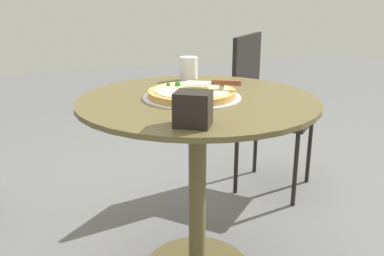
{
  "coord_description": "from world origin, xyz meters",
  "views": [
    {
      "loc": [
        1.45,
        -0.57,
        1.13
      ],
      "look_at": [
        -0.02,
        -0.02,
        0.63
      ],
      "focal_mm": 39.98,
      "sensor_mm": 36.0,
      "label": 1
    }
  ],
  "objects_px": {
    "pizza_server": "(213,83)",
    "patio_chair_near": "(263,102)",
    "napkin_dispenser": "(193,109)",
    "pizza_on_tray": "(192,94)",
    "drinking_cup": "(189,69)",
    "patio_table": "(197,144)"
  },
  "relations": [
    {
      "from": "pizza_on_tray",
      "to": "patio_chair_near",
      "type": "xyz_separation_m",
      "value": [
        -0.62,
        0.68,
        -0.25
      ]
    },
    {
      "from": "drinking_cup",
      "to": "napkin_dispenser",
      "type": "height_order",
      "value": "drinking_cup"
    },
    {
      "from": "pizza_on_tray",
      "to": "napkin_dispenser",
      "type": "xyz_separation_m",
      "value": [
        0.33,
        -0.12,
        0.04
      ]
    },
    {
      "from": "patio_table",
      "to": "napkin_dispenser",
      "type": "distance_m",
      "value": 0.42
    },
    {
      "from": "drinking_cup",
      "to": "patio_chair_near",
      "type": "xyz_separation_m",
      "value": [
        -0.31,
        0.58,
        -0.28
      ]
    },
    {
      "from": "patio_table",
      "to": "patio_chair_near",
      "type": "relative_size",
      "value": 1.01
    },
    {
      "from": "patio_chair_near",
      "to": "patio_table",
      "type": "bearing_deg",
      "value": -46.09
    },
    {
      "from": "napkin_dispenser",
      "to": "patio_table",
      "type": "bearing_deg",
      "value": -80.21
    },
    {
      "from": "patio_table",
      "to": "drinking_cup",
      "type": "height_order",
      "value": "drinking_cup"
    },
    {
      "from": "napkin_dispenser",
      "to": "pizza_on_tray",
      "type": "bearing_deg",
      "value": -76.68
    },
    {
      "from": "patio_table",
      "to": "pizza_on_tray",
      "type": "bearing_deg",
      "value": -133.84
    },
    {
      "from": "patio_table",
      "to": "drinking_cup",
      "type": "xyz_separation_m",
      "value": [
        -0.33,
        0.09,
        0.24
      ]
    },
    {
      "from": "pizza_server",
      "to": "patio_chair_near",
      "type": "xyz_separation_m",
      "value": [
        -0.64,
        0.6,
        -0.29
      ]
    },
    {
      "from": "patio_table",
      "to": "pizza_on_tray",
      "type": "distance_m",
      "value": 0.2
    },
    {
      "from": "pizza_on_tray",
      "to": "napkin_dispenser",
      "type": "bearing_deg",
      "value": -20.4
    },
    {
      "from": "pizza_on_tray",
      "to": "pizza_server",
      "type": "relative_size",
      "value": 1.81
    },
    {
      "from": "pizza_server",
      "to": "patio_chair_near",
      "type": "bearing_deg",
      "value": 136.88
    },
    {
      "from": "patio_table",
      "to": "pizza_on_tray",
      "type": "xyz_separation_m",
      "value": [
        -0.02,
        -0.02,
        0.2
      ]
    },
    {
      "from": "pizza_server",
      "to": "patio_chair_near",
      "type": "distance_m",
      "value": 0.93
    },
    {
      "from": "pizza_server",
      "to": "patio_chair_near",
      "type": "relative_size",
      "value": 0.23
    },
    {
      "from": "drinking_cup",
      "to": "napkin_dispenser",
      "type": "distance_m",
      "value": 0.68
    },
    {
      "from": "pizza_server",
      "to": "drinking_cup",
      "type": "xyz_separation_m",
      "value": [
        -0.33,
        0.03,
        -0.0
      ]
    }
  ]
}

